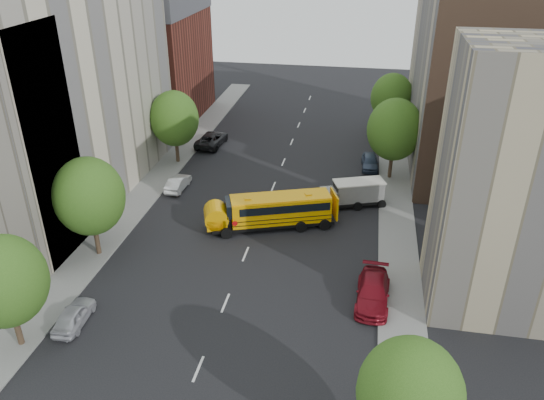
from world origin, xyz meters
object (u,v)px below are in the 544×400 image
(street_tree_2, at_px, (174,119))
(street_tree_3, at_px, (410,395))
(street_tree_1, at_px, (89,196))
(street_tree_0, at_px, (4,281))
(parked_car_0, at_px, (74,315))
(school_bus, at_px, (271,210))
(safari_truck, at_px, (354,193))
(parked_car_1, at_px, (178,183))
(street_tree_5, at_px, (392,98))
(parked_car_5, at_px, (376,130))
(parked_car_2, at_px, (212,139))
(street_tree_4, at_px, (395,130))
(parked_car_4, at_px, (370,162))
(parked_car_3, at_px, (373,292))

(street_tree_2, bearing_deg, street_tree_3, -55.49)
(street_tree_1, bearing_deg, street_tree_0, -90.00)
(street_tree_3, height_order, parked_car_0, street_tree_3)
(street_tree_0, distance_m, street_tree_2, 28.00)
(school_bus, height_order, safari_truck, school_bus)
(street_tree_3, xyz_separation_m, parked_car_1, (-19.80, 25.83, -3.82))
(school_bus, distance_m, parked_car_1, 11.36)
(school_bus, bearing_deg, parked_car_1, 131.76)
(street_tree_5, bearing_deg, street_tree_0, -118.81)
(street_tree_5, height_order, parked_car_5, street_tree_5)
(street_tree_2, relative_size, school_bus, 0.75)
(parked_car_1, height_order, parked_car_2, parked_car_2)
(street_tree_3, height_order, street_tree_5, street_tree_5)
(street_tree_1, relative_size, parked_car_5, 1.68)
(street_tree_3, height_order, street_tree_4, street_tree_4)
(street_tree_0, distance_m, street_tree_1, 10.00)
(street_tree_0, relative_size, school_bus, 0.72)
(street_tree_5, xyz_separation_m, parked_car_1, (-19.80, -18.17, -4.06))
(street_tree_3, height_order, parked_car_2, street_tree_3)
(parked_car_4, bearing_deg, street_tree_3, -89.99)
(school_bus, bearing_deg, street_tree_2, 116.65)
(street_tree_5, distance_m, school_bus, 25.72)
(parked_car_3, height_order, parked_car_5, parked_car_5)
(street_tree_1, distance_m, safari_truck, 22.25)
(street_tree_5, height_order, safari_truck, street_tree_5)
(street_tree_4, height_order, parked_car_2, street_tree_4)
(street_tree_1, distance_m, parked_car_1, 12.79)
(street_tree_3, height_order, parked_car_1, street_tree_3)
(parked_car_4, bearing_deg, street_tree_0, -126.92)
(street_tree_0, distance_m, street_tree_4, 35.61)
(parked_car_1, xyz_separation_m, parked_car_5, (18.40, 17.86, 0.14))
(safari_truck, xyz_separation_m, parked_car_5, (1.92, 18.20, -0.47))
(street_tree_2, bearing_deg, parked_car_3, -44.23)
(street_tree_2, height_order, parked_car_5, street_tree_2)
(parked_car_3, height_order, parked_car_4, parked_car_3)
(parked_car_2, bearing_deg, school_bus, 124.81)
(street_tree_0, bearing_deg, parked_car_4, 56.42)
(safari_truck, distance_m, parked_car_5, 18.31)
(street_tree_4, bearing_deg, street_tree_1, -140.71)
(parked_car_4, bearing_deg, parked_car_2, 166.55)
(school_bus, bearing_deg, street_tree_1, -171.87)
(parked_car_1, bearing_deg, parked_car_4, -153.07)
(street_tree_1, bearing_deg, parked_car_2, 84.61)
(street_tree_2, height_order, safari_truck, street_tree_2)
(parked_car_2, bearing_deg, safari_truck, 148.64)
(street_tree_3, bearing_deg, parked_car_3, 96.69)
(street_tree_0, height_order, parked_car_4, street_tree_0)
(street_tree_1, bearing_deg, street_tree_4, 39.29)
(parked_car_5, bearing_deg, safari_truck, -98.96)
(street_tree_0, relative_size, safari_truck, 1.27)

